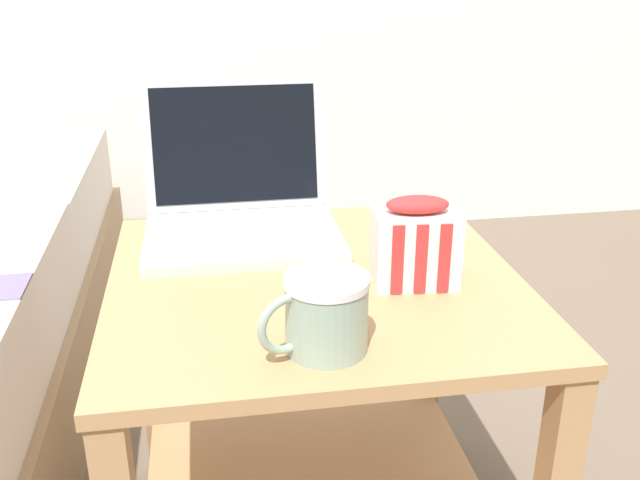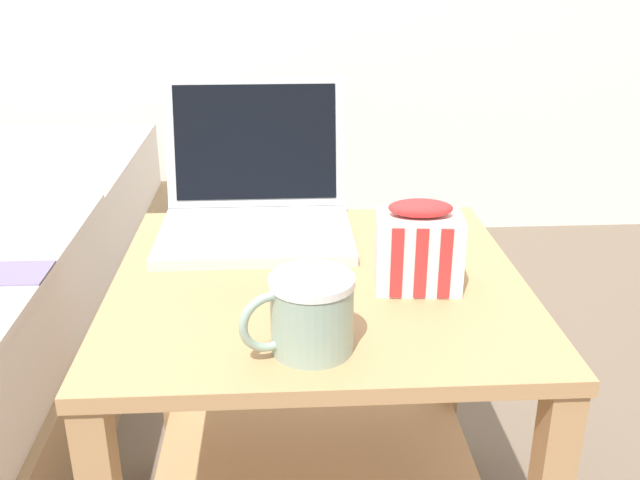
{
  "view_description": "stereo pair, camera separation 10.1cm",
  "coord_description": "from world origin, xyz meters",
  "px_view_note": "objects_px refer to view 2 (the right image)",
  "views": [
    {
      "loc": [
        -0.15,
        -0.97,
        1.02
      ],
      "look_at": [
        0.0,
        -0.04,
        0.64
      ],
      "focal_mm": 40.0,
      "sensor_mm": 36.0,
      "label": 1
    },
    {
      "loc": [
        -0.05,
        -0.98,
        1.02
      ],
      "look_at": [
        0.0,
        -0.04,
        0.64
      ],
      "focal_mm": 40.0,
      "sensor_mm": 36.0,
      "label": 2
    }
  ],
  "objects_px": {
    "laptop": "(256,203)",
    "snack_bag": "(418,248)",
    "mug_front_left": "(310,310)",
    "cell_phone": "(418,231)"
  },
  "relations": [
    {
      "from": "laptop",
      "to": "snack_bag",
      "type": "xyz_separation_m",
      "value": [
        0.24,
        -0.24,
        0.01
      ]
    },
    {
      "from": "mug_front_left",
      "to": "snack_bag",
      "type": "relative_size",
      "value": 1.05
    },
    {
      "from": "mug_front_left",
      "to": "snack_bag",
      "type": "distance_m",
      "value": 0.24
    },
    {
      "from": "snack_bag",
      "to": "cell_phone",
      "type": "xyz_separation_m",
      "value": [
        0.04,
        0.21,
        -0.06
      ]
    },
    {
      "from": "laptop",
      "to": "cell_phone",
      "type": "xyz_separation_m",
      "value": [
        0.28,
        -0.04,
        -0.05
      ]
    },
    {
      "from": "mug_front_left",
      "to": "cell_phone",
      "type": "height_order",
      "value": "mug_front_left"
    },
    {
      "from": "laptop",
      "to": "mug_front_left",
      "type": "xyz_separation_m",
      "value": [
        0.08,
        -0.41,
        0.0
      ]
    },
    {
      "from": "mug_front_left",
      "to": "cell_phone",
      "type": "distance_m",
      "value": 0.43
    },
    {
      "from": "laptop",
      "to": "mug_front_left",
      "type": "relative_size",
      "value": 2.3
    },
    {
      "from": "laptop",
      "to": "snack_bag",
      "type": "height_order",
      "value": "laptop"
    }
  ]
}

